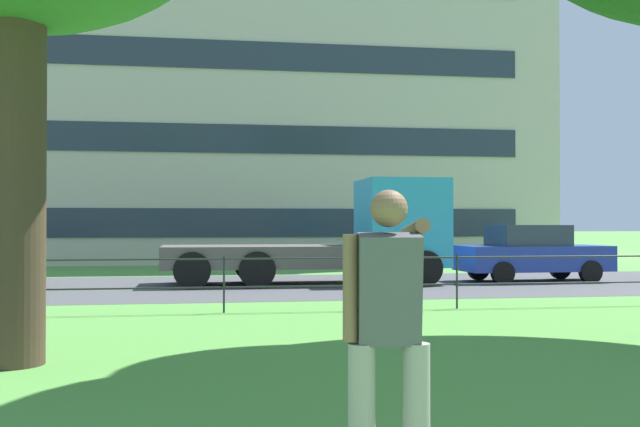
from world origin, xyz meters
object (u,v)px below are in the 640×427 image
(person_thrower, at_px, (389,329))
(car_blue_center, at_px, (532,253))
(apartment_building_background, at_px, (252,42))
(flatbed_truck_far_right, at_px, (347,237))

(person_thrower, height_order, car_blue_center, person_thrower)
(person_thrower, relative_size, car_blue_center, 0.44)
(apartment_building_background, bearing_deg, car_blue_center, -66.69)
(apartment_building_background, bearing_deg, flatbed_truck_far_right, -84.56)
(flatbed_truck_far_right, bearing_deg, apartment_building_background, 95.44)
(apartment_building_background, bearing_deg, person_thrower, -92.48)
(person_thrower, xyz_separation_m, apartment_building_background, (1.31, 30.33, 8.93))
(person_thrower, bearing_deg, car_blue_center, 62.63)
(person_thrower, xyz_separation_m, flatbed_truck_far_right, (2.75, 15.26, 0.26))
(car_blue_center, xyz_separation_m, apartment_building_background, (-6.54, 15.17, 9.11))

